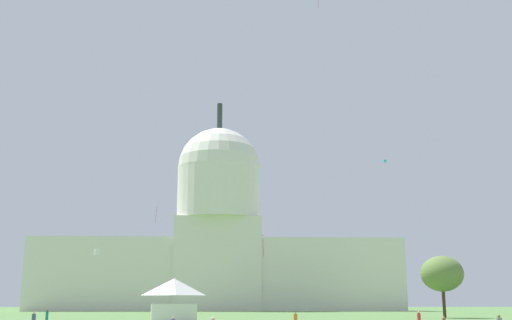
{
  "coord_description": "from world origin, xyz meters",
  "views": [
    {
      "loc": [
        -0.08,
        -32.0,
        2.53
      ],
      "look_at": [
        5.57,
        84.87,
        29.18
      ],
      "focal_mm": 44.15,
      "sensor_mm": 36.0,
      "label": 1
    }
  ],
  "objects_px": {
    "kite_cyan_high": "(385,161)",
    "person_denim_near_tree_east": "(34,319)",
    "person_red_aisle_center": "(419,318)",
    "kite_magenta_mid": "(157,211)",
    "person_orange_back_right": "(295,319)",
    "person_teal_front_center": "(47,317)",
    "tree_east_mid": "(442,274)",
    "kite_white_low": "(97,252)",
    "event_tent": "(174,300)",
    "kite_red_low": "(264,239)",
    "capitol_building": "(218,240)"
  },
  "relations": [
    {
      "from": "person_red_aisle_center",
      "to": "kite_magenta_mid",
      "type": "height_order",
      "value": "kite_magenta_mid"
    },
    {
      "from": "person_orange_back_right",
      "to": "kite_cyan_high",
      "type": "bearing_deg",
      "value": 7.82
    },
    {
      "from": "kite_magenta_mid",
      "to": "kite_white_low",
      "type": "bearing_deg",
      "value": 33.47
    },
    {
      "from": "capitol_building",
      "to": "kite_cyan_high",
      "type": "xyz_separation_m",
      "value": [
        42.16,
        -55.42,
        14.38
      ]
    },
    {
      "from": "person_denim_near_tree_east",
      "to": "person_teal_front_center",
      "type": "bearing_deg",
      "value": -21.58
    },
    {
      "from": "person_red_aisle_center",
      "to": "kite_white_low",
      "type": "relative_size",
      "value": 1.31
    },
    {
      "from": "person_teal_front_center",
      "to": "kite_red_low",
      "type": "bearing_deg",
      "value": 4.5
    },
    {
      "from": "event_tent",
      "to": "person_red_aisle_center",
      "type": "bearing_deg",
      "value": -20.88
    },
    {
      "from": "event_tent",
      "to": "kite_cyan_high",
      "type": "bearing_deg",
      "value": 47.31
    },
    {
      "from": "person_orange_back_right",
      "to": "person_denim_near_tree_east",
      "type": "bearing_deg",
      "value": 120.03
    },
    {
      "from": "event_tent",
      "to": "kite_magenta_mid",
      "type": "height_order",
      "value": "kite_magenta_mid"
    },
    {
      "from": "tree_east_mid",
      "to": "person_orange_back_right",
      "type": "height_order",
      "value": "tree_east_mid"
    },
    {
      "from": "event_tent",
      "to": "person_orange_back_right",
      "type": "height_order",
      "value": "event_tent"
    },
    {
      "from": "kite_cyan_high",
      "to": "tree_east_mid",
      "type": "bearing_deg",
      "value": 67.32
    },
    {
      "from": "event_tent",
      "to": "person_denim_near_tree_east",
      "type": "bearing_deg",
      "value": -156.63
    },
    {
      "from": "person_orange_back_right",
      "to": "tree_east_mid",
      "type": "bearing_deg",
      "value": -11.24
    },
    {
      "from": "person_orange_back_right",
      "to": "person_teal_front_center",
      "type": "height_order",
      "value": "person_teal_front_center"
    },
    {
      "from": "kite_cyan_high",
      "to": "person_denim_near_tree_east",
      "type": "bearing_deg",
      "value": 30.3
    },
    {
      "from": "capitol_building",
      "to": "tree_east_mid",
      "type": "height_order",
      "value": "capitol_building"
    },
    {
      "from": "tree_east_mid",
      "to": "kite_cyan_high",
      "type": "relative_size",
      "value": 12.82
    },
    {
      "from": "person_orange_back_right",
      "to": "kite_red_low",
      "type": "xyz_separation_m",
      "value": [
        -0.68,
        49.16,
        14.44
      ]
    },
    {
      "from": "person_orange_back_right",
      "to": "person_red_aisle_center",
      "type": "bearing_deg",
      "value": -51.77
    },
    {
      "from": "tree_east_mid",
      "to": "kite_white_low",
      "type": "relative_size",
      "value": 8.82
    },
    {
      "from": "person_orange_back_right",
      "to": "kite_cyan_high",
      "type": "height_order",
      "value": "kite_cyan_high"
    },
    {
      "from": "kite_magenta_mid",
      "to": "tree_east_mid",
      "type": "bearing_deg",
      "value": 87.06
    },
    {
      "from": "kite_red_low",
      "to": "event_tent",
      "type": "bearing_deg",
      "value": 165.93
    },
    {
      "from": "kite_red_low",
      "to": "person_denim_near_tree_east",
      "type": "bearing_deg",
      "value": 154.53
    },
    {
      "from": "person_teal_front_center",
      "to": "kite_magenta_mid",
      "type": "relative_size",
      "value": 0.4
    },
    {
      "from": "capitol_building",
      "to": "kite_white_low",
      "type": "relative_size",
      "value": 98.85
    },
    {
      "from": "tree_east_mid",
      "to": "person_denim_near_tree_east",
      "type": "bearing_deg",
      "value": -151.22
    },
    {
      "from": "tree_east_mid",
      "to": "kite_white_low",
      "type": "bearing_deg",
      "value": 171.71
    },
    {
      "from": "person_orange_back_right",
      "to": "kite_cyan_high",
      "type": "relative_size",
      "value": 1.78
    },
    {
      "from": "event_tent",
      "to": "tree_east_mid",
      "type": "distance_m",
      "value": 50.81
    },
    {
      "from": "capitol_building",
      "to": "event_tent",
      "type": "xyz_separation_m",
      "value": [
        -4.31,
        -121.38,
        -19.91
      ]
    },
    {
      "from": "person_orange_back_right",
      "to": "kite_red_low",
      "type": "relative_size",
      "value": 0.36
    },
    {
      "from": "person_red_aisle_center",
      "to": "person_teal_front_center",
      "type": "distance_m",
      "value": 46.64
    },
    {
      "from": "event_tent",
      "to": "person_teal_front_center",
      "type": "xyz_separation_m",
      "value": [
        -15.72,
        -2.77,
        -2.11
      ]
    },
    {
      "from": "event_tent",
      "to": "kite_magenta_mid",
      "type": "relative_size",
      "value": 1.55
    },
    {
      "from": "kite_red_low",
      "to": "capitol_building",
      "type": "bearing_deg",
      "value": 13.1
    },
    {
      "from": "capitol_building",
      "to": "person_orange_back_right",
      "type": "relative_size",
      "value": 80.74
    },
    {
      "from": "person_teal_front_center",
      "to": "kite_magenta_mid",
      "type": "bearing_deg",
      "value": 36.72
    },
    {
      "from": "person_denim_near_tree_east",
      "to": "person_red_aisle_center",
      "type": "distance_m",
      "value": 46.2
    },
    {
      "from": "person_denim_near_tree_east",
      "to": "kite_cyan_high",
      "type": "relative_size",
      "value": 1.86
    },
    {
      "from": "kite_cyan_high",
      "to": "person_orange_back_right",
      "type": "bearing_deg",
      "value": 47.23
    },
    {
      "from": "kite_white_low",
      "to": "kite_magenta_mid",
      "type": "bearing_deg",
      "value": 133.13
    },
    {
      "from": "person_orange_back_right",
      "to": "person_teal_front_center",
      "type": "relative_size",
      "value": 0.85
    },
    {
      "from": "person_denim_near_tree_east",
      "to": "kite_magenta_mid",
      "type": "distance_m",
      "value": 90.4
    },
    {
      "from": "kite_cyan_high",
      "to": "kite_magenta_mid",
      "type": "height_order",
      "value": "kite_cyan_high"
    },
    {
      "from": "capitol_building",
      "to": "person_orange_back_right",
      "type": "distance_m",
      "value": 133.13
    },
    {
      "from": "person_orange_back_right",
      "to": "person_teal_front_center",
      "type": "bearing_deg",
      "value": 108.2
    }
  ]
}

